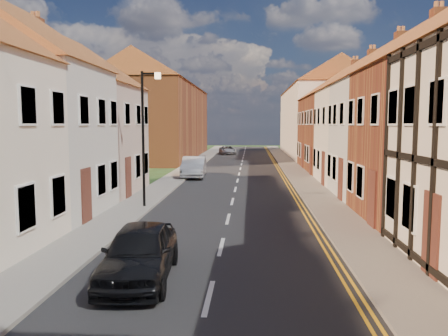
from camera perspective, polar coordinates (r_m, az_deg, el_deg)
name	(u,v)px	position (r m, az deg, el deg)	size (l,w,h in m)	color
road	(237,181)	(29.45, 1.77, -1.67)	(7.00, 90.00, 0.02)	black
pavement_left	(173,179)	(29.91, -6.69, -1.50)	(1.80, 90.00, 0.12)	slate
pavement_right	(303,180)	(29.64, 10.31, -1.62)	(1.80, 90.00, 0.12)	slate
cottage_r_cream_mid	(418,111)	(24.20, 24.04, 6.84)	(8.30, 5.20, 9.00)	#B7B2AC
cottage_r_pink	(385,114)	(29.32, 20.34, 6.69)	(8.30, 6.00, 9.00)	beige
cottage_r_white_far	(363,115)	(34.53, 17.75, 6.58)	(8.30, 5.20, 9.00)	brown
cottage_r_cream_far	(348,117)	(39.79, 15.85, 6.48)	(8.30, 6.00, 9.00)	brown
cottage_l_pink	(61,114)	(25.21, -20.47, 6.67)	(8.30, 6.30, 8.80)	#B1928C
block_right_far	(320,112)	(54.86, 12.47, 7.15)	(8.30, 24.20, 10.50)	beige
block_left_far	(161,111)	(50.26, -8.22, 7.37)	(8.30, 24.20, 10.50)	brown
lamppost	(145,130)	(19.77, -10.29, 4.88)	(0.88, 0.15, 6.00)	black
car_near	(140,252)	(11.06, -10.96, -10.74)	(1.61, 4.01, 1.37)	black
car_mid	(194,167)	(31.40, -3.97, 0.14)	(1.59, 4.55, 1.50)	#AEB0B6
car_distant	(227,150)	(55.27, 0.46, 2.36)	(1.83, 3.97, 1.10)	#A1A3A9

